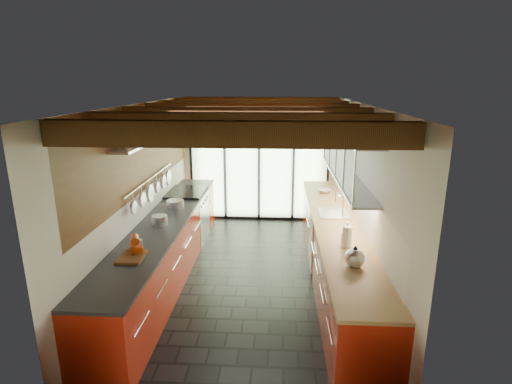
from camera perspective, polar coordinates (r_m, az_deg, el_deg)
ground at (r=6.26m, az=-0.88°, el=-12.07°), size 5.50×5.50×0.00m
room_shell at (r=5.69m, az=-0.95°, el=2.85°), size 5.50×5.50×5.50m
ceiling_beams at (r=5.95m, az=-0.71°, el=11.28°), size 3.14×5.06×4.90m
glass_door at (r=8.33m, az=0.43°, el=6.94°), size 2.95×0.10×2.90m
left_counter at (r=6.28m, az=-12.68°, el=-7.74°), size 0.68×5.00×0.92m
range_stove at (r=7.59m, az=-9.75°, el=-3.40°), size 0.66×0.90×0.97m
right_counter at (r=6.11m, az=11.23°, el=-8.33°), size 0.68×5.00×0.92m
sink_assembly at (r=6.31m, az=11.12°, el=-2.71°), size 0.45×0.52×0.43m
upper_cabinets_right at (r=6.02m, az=13.03°, el=5.06°), size 0.34×3.00×3.00m
left_wall_fixtures at (r=6.19m, az=-14.53°, el=4.79°), size 0.28×2.60×0.96m
stand_mixer at (r=5.01m, az=-16.73°, el=-7.35°), size 0.22×0.28×0.23m
pot_large at (r=5.87m, az=-13.60°, el=-3.95°), size 0.26×0.26×0.14m
pot_small at (r=6.66m, az=-11.49°, el=-1.62°), size 0.38×0.38×0.11m
cutting_board at (r=4.91m, az=-17.28°, el=-8.82°), size 0.29×0.39×0.03m
kettle at (r=4.58m, az=13.95°, el=-8.98°), size 0.28×0.31×0.26m
paper_towel at (r=5.06m, az=12.88°, el=-6.27°), size 0.15×0.15×0.32m
soap_bottle at (r=5.26m, az=12.52°, el=-6.00°), size 0.09×0.09×0.17m
bowl at (r=7.49m, az=9.76°, el=0.18°), size 0.29×0.29×0.06m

